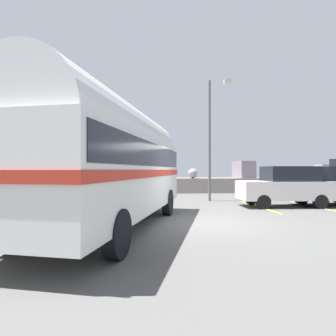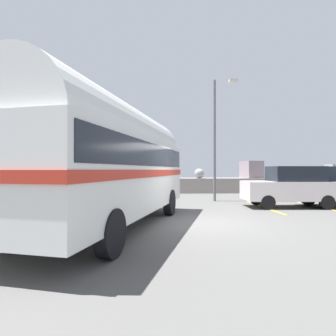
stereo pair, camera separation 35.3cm
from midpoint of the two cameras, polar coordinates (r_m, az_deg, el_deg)
ground at (r=9.19m, az=8.25°, el=-11.12°), size 32.00×26.00×0.02m
breakwater at (r=20.79m, az=2.52°, el=-3.32°), size 31.36×1.87×2.39m
vintage_coach at (r=8.28m, az=-9.93°, el=1.88°), size 4.64×8.91×3.70m
parked_car_nearest at (r=13.88m, az=24.61°, el=-3.44°), size 4.17×1.87×1.86m
lamp_post at (r=15.48m, az=10.67°, el=7.07°), size 1.25×0.42×6.63m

